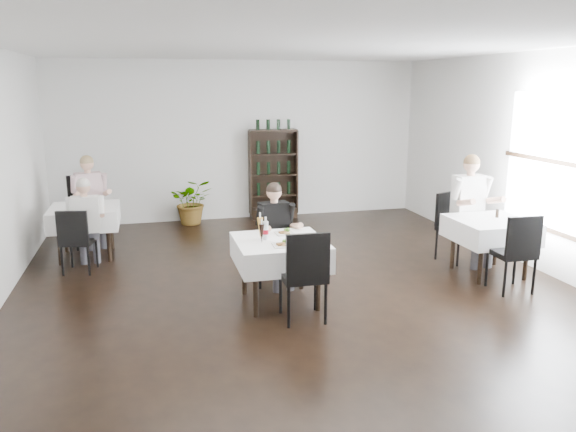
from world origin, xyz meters
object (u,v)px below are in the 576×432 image
at_px(wine_shelf, 273,175).
at_px(potted_tree, 192,201).
at_px(diner_main, 276,227).
at_px(main_table, 280,252).

distance_m(wine_shelf, potted_tree, 1.64).
bearing_deg(wine_shelf, potted_tree, -175.85).
bearing_deg(wine_shelf, diner_main, -102.25).
bearing_deg(wine_shelf, main_table, -101.78).
bearing_deg(diner_main, potted_tree, 102.11).
relative_size(potted_tree, diner_main, 0.64).
height_order(wine_shelf, main_table, wine_shelf).
xyz_separation_m(potted_tree, diner_main, (0.77, -3.60, 0.35)).
relative_size(main_table, diner_main, 0.77).
bearing_deg(main_table, diner_main, 81.11).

